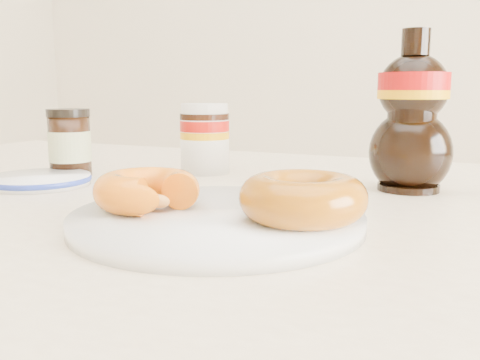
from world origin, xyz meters
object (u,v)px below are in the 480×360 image
at_px(plate, 217,219).
at_px(blue_rim_saucer, 39,180).
at_px(donut_whole, 303,198).
at_px(dining_table, 199,270).
at_px(donut_bitten, 147,190).
at_px(dark_jar, 70,144).
at_px(syrup_bottle, 412,111).
at_px(nutella_jar, 205,136).

distance_m(plate, blue_rim_saucer, 0.32).
xyz_separation_m(plate, donut_whole, (0.08, 0.00, 0.03)).
relative_size(dining_table, donut_bitten, 14.22).
xyz_separation_m(plate, donut_bitten, (-0.07, -0.01, 0.02)).
bearing_deg(blue_rim_saucer, donut_whole, -12.79).
bearing_deg(dark_jar, plate, -27.66).
relative_size(dining_table, donut_whole, 12.86).
height_order(donut_bitten, syrup_bottle, syrup_bottle).
height_order(donut_bitten, nutella_jar, nutella_jar).
height_order(nutella_jar, syrup_bottle, syrup_bottle).
xyz_separation_m(plate, blue_rim_saucer, (-0.30, 0.09, 0.00)).
relative_size(syrup_bottle, dark_jar, 2.02).
distance_m(donut_bitten, dark_jar, 0.31).
bearing_deg(donut_whole, dark_jar, 157.79).
bearing_deg(syrup_bottle, blue_rim_saucer, -159.72).
distance_m(donut_whole, blue_rim_saucer, 0.39).
height_order(nutella_jar, blue_rim_saucer, nutella_jar).
xyz_separation_m(donut_bitten, donut_whole, (0.15, 0.02, 0.00)).
xyz_separation_m(plate, nutella_jar, (-0.16, 0.27, 0.05)).
height_order(donut_bitten, blue_rim_saucer, donut_bitten).
xyz_separation_m(syrup_bottle, blue_rim_saucer, (-0.44, -0.16, -0.09)).
xyz_separation_m(nutella_jar, dark_jar, (-0.16, -0.11, -0.01)).
bearing_deg(dining_table, donut_bitten, -85.61).
xyz_separation_m(nutella_jar, blue_rim_saucer, (-0.15, -0.18, -0.05)).
relative_size(donut_whole, blue_rim_saucer, 0.83).
bearing_deg(plate, donut_whole, 3.44).
distance_m(dining_table, donut_bitten, 0.16).
height_order(donut_whole, nutella_jar, nutella_jar).
bearing_deg(nutella_jar, blue_rim_saucer, -128.76).
bearing_deg(plate, nutella_jar, 120.23).
bearing_deg(donut_whole, donut_bitten, -173.53).
xyz_separation_m(dining_table, donut_bitten, (0.01, -0.11, 0.11)).
bearing_deg(plate, dining_table, 127.14).
bearing_deg(dining_table, nutella_jar, 115.76).
xyz_separation_m(plate, syrup_bottle, (0.13, 0.25, 0.09)).
height_order(syrup_bottle, dark_jar, syrup_bottle).
distance_m(dining_table, syrup_bottle, 0.32).
relative_size(nutella_jar, syrup_bottle, 0.53).
bearing_deg(dark_jar, donut_whole, -22.21).
relative_size(dining_table, nutella_jar, 13.72).
xyz_separation_m(donut_whole, dark_jar, (-0.40, 0.16, 0.01)).
bearing_deg(dining_table, dark_jar, 164.42).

